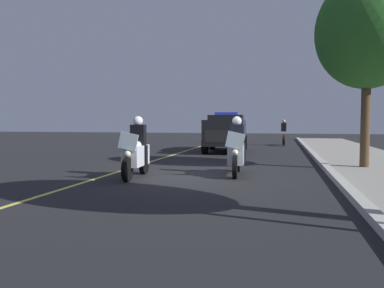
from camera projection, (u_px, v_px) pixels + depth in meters
The scene contains 8 objects.
ground_plane at pixel (192, 174), 11.31m from camera, with size 80.00×80.00×0.00m, color black.
curb_strip at pixel (335, 176), 10.39m from camera, with size 48.00×0.24×0.15m, color #B7B5AD.
lane_stripe_center at pixel (118, 172), 11.84m from camera, with size 48.00×0.12×0.01m, color #E0D14C.
police_motorcycle_lead_left at pixel (136, 153), 10.64m from camera, with size 2.14×0.61×1.72m.
police_motorcycle_lead_right at pixel (236, 151), 11.16m from camera, with size 2.14×0.61×1.72m.
police_suv at pixel (226, 131), 19.92m from camera, with size 5.01×2.31×2.05m.
cyclist_background at pixel (284, 133), 24.86m from camera, with size 1.76×0.33×1.69m.
tree_mid_block at pixel (368, 32), 12.11m from camera, with size 3.25×3.25×6.14m.
Camera 1 is at (10.94, 2.56, 1.57)m, focal length 35.69 mm.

